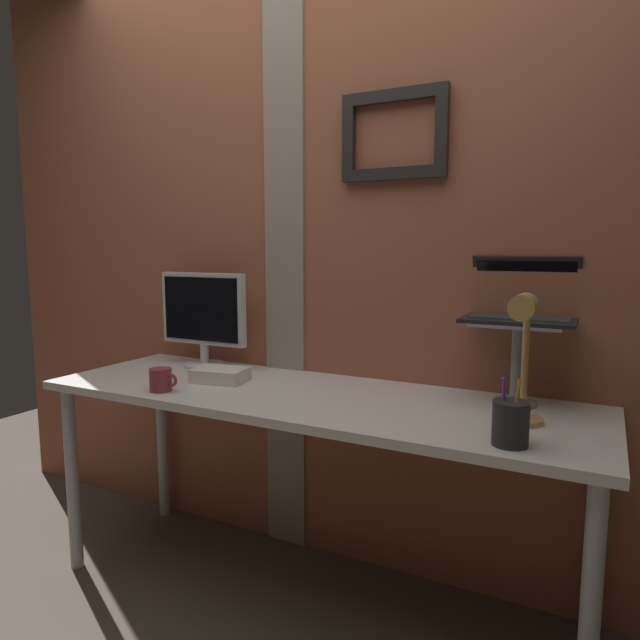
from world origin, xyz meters
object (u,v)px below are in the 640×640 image
at_px(laptop, 522,303).
at_px(coffee_mug, 161,380).
at_px(desk_lamp, 523,345).
at_px(pen_cup, 511,423).
at_px(monitor, 203,314).

xyz_separation_m(laptop, coffee_mug, (-1.15, -0.48, -0.29)).
bearing_deg(laptop, desk_lamp, -81.10).
xyz_separation_m(laptop, desk_lamp, (0.05, -0.32, -0.09)).
distance_m(laptop, pen_cup, 0.55).
bearing_deg(pen_cup, monitor, 163.05).
relative_size(pen_cup, coffee_mug, 1.54).
height_order(monitor, coffee_mug, monitor).
distance_m(desk_lamp, coffee_mug, 1.23).
height_order(laptop, coffee_mug, laptop).
bearing_deg(laptop, pen_cup, -84.40).
bearing_deg(desk_lamp, pen_cup, -91.03).
relative_size(desk_lamp, pen_cup, 2.18).
distance_m(monitor, laptop, 1.29).
xyz_separation_m(monitor, coffee_mug, (0.13, -0.41, -0.19)).
height_order(pen_cup, coffee_mug, pen_cup).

